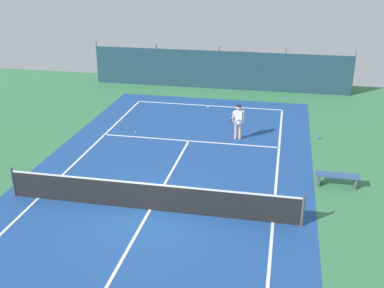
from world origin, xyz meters
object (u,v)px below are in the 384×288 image
Objects in this scene: tennis_ball_midcourt at (122,121)px; parked_car at (243,67)px; courtside_bench at (337,177)px; tennis_player at (238,120)px; tennis_ball_near_player at (136,132)px; tennis_net at (150,196)px; water_bottle at (317,137)px.

tennis_ball_midcourt is 0.02× the size of parked_car.
courtside_bench is at bearing -27.10° from tennis_ball_midcourt.
tennis_player is 1.03× the size of courtside_bench.
tennis_ball_near_player and tennis_ball_midcourt have the same top height.
tennis_net is 9.72m from water_bottle.
tennis_ball_near_player is (-2.73, 6.96, -0.48)m from tennis_net.
water_bottle is at bearing -62.56° from parked_car.
tennis_ball_near_player is 0.02× the size of parked_car.
tennis_net is 9.17m from tennis_ball_midcourt.
courtside_bench is at bearing -83.91° from water_bottle.
water_bottle is (-0.50, 4.73, -0.25)m from courtside_bench.
parked_car is (4.00, 11.54, 0.81)m from tennis_ball_near_player.
parked_car is 2.71× the size of courtside_bench.
tennis_ball_near_player is 9.85m from courtside_bench.
tennis_player is (2.17, 7.10, 0.45)m from tennis_net.
tennis_player reaches higher than courtside_bench.
tennis_ball_midcourt is (-6.07, 1.19, -0.93)m from tennis_player.
water_bottle reaches higher than tennis_ball_midcourt.
parked_car reaches higher than courtside_bench.
water_bottle reaches higher than tennis_ball_near_player.
tennis_player is 6.83× the size of water_bottle.
tennis_ball_midcourt is 0.28× the size of water_bottle.
tennis_net reaches higher than water_bottle.
courtside_bench is (9.04, -3.90, 0.34)m from tennis_ball_near_player.
parked_car is (1.27, 18.50, 0.33)m from tennis_net.
tennis_ball_midcourt is 9.72m from water_bottle.
courtside_bench is at bearing -23.33° from tennis_ball_near_player.
tennis_ball_near_player is at bearing 4.12° from tennis_player.
courtside_bench is at bearing -67.42° from parked_car.
courtside_bench is at bearing 138.20° from tennis_player.
courtside_bench reaches higher than tennis_ball_near_player.
water_bottle is at bearing 5.52° from tennis_ball_near_player.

